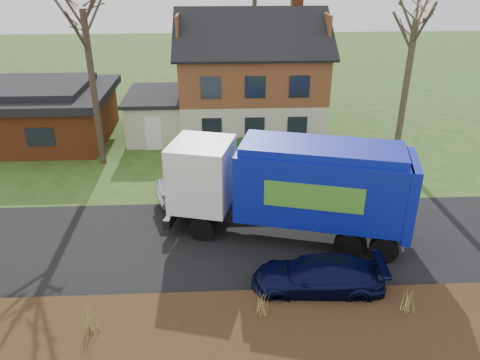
{
  "coord_description": "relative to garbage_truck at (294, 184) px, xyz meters",
  "views": [
    {
      "loc": [
        -0.25,
        -16.68,
        10.91
      ],
      "look_at": [
        0.72,
        2.5,
        1.7
      ],
      "focal_mm": 35.0,
      "sensor_mm": 36.0,
      "label": 1
    }
  ],
  "objects": [
    {
      "name": "ranch_house",
      "position": [
        -14.82,
        12.59,
        -0.66
      ],
      "size": [
        9.8,
        8.2,
        3.7
      ],
      "color": "brown",
      "rests_on": "ground"
    },
    {
      "name": "grass_clump_west",
      "position": [
        -7.18,
        -5.59,
        -1.73
      ],
      "size": [
        0.33,
        0.27,
        0.88
      ],
      "color": "#A09146",
      "rests_on": "mulch_verge"
    },
    {
      "name": "navy_wagon",
      "position": [
        0.36,
        -3.81,
        -1.79
      ],
      "size": [
        4.78,
        2.19,
        1.36
      ],
      "primitive_type": "imported",
      "rotation": [
        0.0,
        0.0,
        -1.63
      ],
      "color": "black",
      "rests_on": "ground"
    },
    {
      "name": "grass_clump_mid",
      "position": [
        -1.73,
        -5.12,
        -1.7
      ],
      "size": [
        0.34,
        0.28,
        0.94
      ],
      "color": "#A38748",
      "rests_on": "mulch_verge"
    },
    {
      "name": "grass_clump_east",
      "position": [
        3.03,
        -5.3,
        -1.73
      ],
      "size": [
        0.36,
        0.29,
        0.89
      ],
      "color": "tan",
      "rests_on": "mulch_verge"
    },
    {
      "name": "road",
      "position": [
        -2.82,
        -0.41,
        -2.46
      ],
      "size": [
        80.0,
        7.0,
        0.02
      ],
      "primitive_type": "cube",
      "color": "black",
      "rests_on": "ground"
    },
    {
      "name": "garbage_truck",
      "position": [
        0.0,
        0.0,
        0.0
      ],
      "size": [
        10.35,
        5.18,
        4.28
      ],
      "rotation": [
        0.0,
        0.0,
        -0.26
      ],
      "color": "black",
      "rests_on": "ground"
    },
    {
      "name": "silver_sedan",
      "position": [
        -3.64,
        3.39,
        -1.67
      ],
      "size": [
        5.15,
        3.13,
        1.6
      ],
      "primitive_type": "imported",
      "rotation": [
        0.0,
        0.0,
        1.89
      ],
      "color": "#A6A8AD",
      "rests_on": "ground"
    },
    {
      "name": "mulch_verge",
      "position": [
        -2.82,
        -5.71,
        -2.32
      ],
      "size": [
        80.0,
        3.5,
        0.3
      ],
      "primitive_type": "cube",
      "color": "black",
      "rests_on": "ground"
    },
    {
      "name": "ground",
      "position": [
        -2.82,
        -0.41,
        -2.47
      ],
      "size": [
        120.0,
        120.0,
        0.0
      ],
      "primitive_type": "plane",
      "color": "#2C4918",
      "rests_on": "ground"
    },
    {
      "name": "main_house",
      "position": [
        -1.33,
        13.5,
        1.56
      ],
      "size": [
        12.95,
        8.95,
        9.26
      ],
      "color": "beige",
      "rests_on": "ground"
    }
  ]
}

